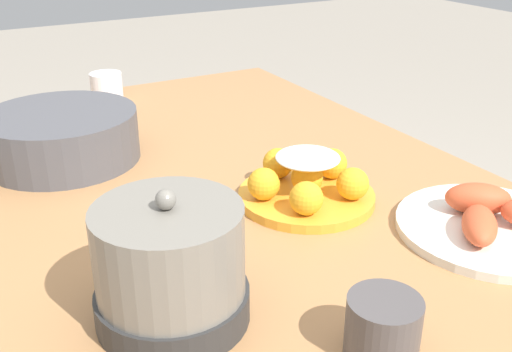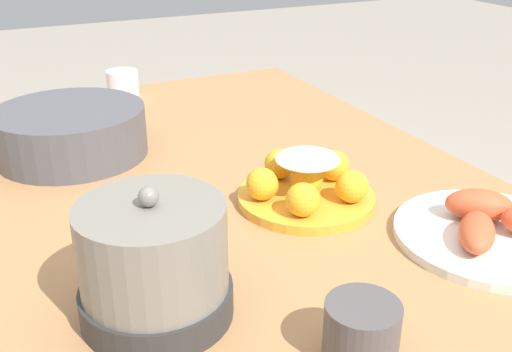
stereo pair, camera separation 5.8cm
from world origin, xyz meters
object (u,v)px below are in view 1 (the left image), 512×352
object	(u,v)px
cake_plate	(307,184)
warming_pot	(170,266)
dining_table	(209,240)
cup_far	(106,85)
serving_bowl	(61,135)
seafood_platter	(495,221)
cup_near	(383,327)

from	to	relation	value
cake_plate	warming_pot	xyz separation A→B (m)	(-0.18, 0.31, 0.04)
dining_table	cup_far	size ratio (longest dim) A/B	17.58
serving_bowl	seafood_platter	xyz separation A→B (m)	(-0.61, -0.51, -0.03)
cake_plate	cup_near	bearing A→B (deg)	159.22
dining_table	cup_near	xyz separation A→B (m)	(-0.46, -0.00, 0.13)
dining_table	seafood_platter	xyz separation A→B (m)	(-0.34, -0.33, 0.11)
dining_table	cup_near	bearing A→B (deg)	-179.89
serving_bowl	warming_pot	bearing A→B (deg)	-179.85
serving_bowl	cup_far	world-z (taller)	serving_bowl
cake_plate	cup_far	world-z (taller)	cake_plate
serving_bowl	cup_near	world-z (taller)	serving_bowl
cake_plate	serving_bowl	xyz separation A→B (m)	(0.38, 0.32, 0.02)
cake_plate	warming_pot	world-z (taller)	warming_pot
seafood_platter	cup_near	bearing A→B (deg)	111.15
cup_near	cup_far	bearing A→B (deg)	-0.59
serving_bowl	seafood_platter	world-z (taller)	serving_bowl
dining_table	warming_pot	xyz separation A→B (m)	(-0.29, 0.18, 0.17)
seafood_platter	warming_pot	xyz separation A→B (m)	(0.05, 0.51, 0.05)
cake_plate	serving_bowl	distance (m)	0.50
dining_table	warming_pot	distance (m)	0.38
dining_table	cup_far	bearing A→B (deg)	-1.10
cup_far	seafood_platter	bearing A→B (deg)	-162.01
seafood_platter	cup_near	size ratio (longest dim) A/B	3.41
serving_bowl	warming_pot	size ratio (longest dim) A/B	1.58
cake_plate	cup_near	distance (m)	0.38
cake_plate	cup_near	world-z (taller)	cake_plate
seafood_platter	cup_far	world-z (taller)	seafood_platter
cake_plate	warming_pot	bearing A→B (deg)	120.14
dining_table	cake_plate	xyz separation A→B (m)	(-0.11, -0.14, 0.12)
seafood_platter	cup_near	distance (m)	0.35
seafood_platter	cup_far	distance (m)	1.02
seafood_platter	serving_bowl	bearing A→B (deg)	39.70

